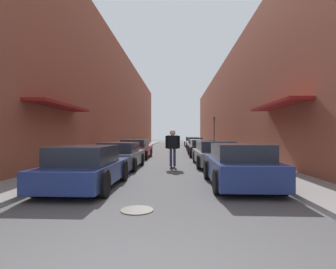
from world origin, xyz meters
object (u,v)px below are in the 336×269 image
parked_car_left_0 (86,168)px  parked_car_right_4 (195,143)px  skateboarder (173,144)px  traffic_light (214,129)px  parked_car_left_2 (136,149)px  parked_car_right_3 (198,146)px  parked_car_right_0 (239,166)px  parked_car_right_5 (192,142)px  manhole_cover (137,210)px  parked_car_right_2 (202,148)px  parked_car_right_1 (214,154)px  parked_car_left_1 (120,156)px

parked_car_left_0 → parked_car_right_4: bearing=78.0°
skateboarder → traffic_light: 19.30m
parked_car_left_0 → parked_car_left_2: 9.99m
parked_car_left_0 → parked_car_right_4: 22.76m
parked_car_right_3 → traffic_light: traffic_light is taller
parked_car_left_0 → parked_car_right_0: (4.68, 0.46, 0.02)m
parked_car_right_3 → parked_car_right_5: parked_car_right_5 is taller
parked_car_right_5 → traffic_light: bearing=-57.7°
parked_car_left_2 → parked_car_right_3: parked_car_left_2 is taller
parked_car_left_0 → manhole_cover: bearing=-49.7°
parked_car_left_0 → manhole_cover: parked_car_left_0 is taller
skateboarder → parked_car_right_4: bearing=82.7°
parked_car_right_0 → parked_car_right_3: parked_car_right_0 is taller
parked_car_right_0 → parked_car_right_2: (-0.11, 11.40, -0.04)m
parked_car_left_2 → manhole_cover: size_ratio=6.36×
manhole_cover → parked_car_right_1: bearing=71.2°
parked_car_right_5 → parked_car_right_1: bearing=-90.1°
parked_car_left_2 → manhole_cover: (1.99, -12.22, -0.61)m
parked_car_right_0 → parked_car_right_5: bearing=90.0°
parked_car_left_2 → parked_car_right_5: (4.78, 17.56, 0.01)m
parked_car_right_1 → parked_car_right_3: parked_car_right_1 is taller
parked_car_right_4 → parked_car_left_0: bearing=-102.0°
skateboarder → manhole_cover: 7.34m
parked_car_left_1 → skateboarder: bearing=8.0°
parked_car_right_3 → parked_car_right_5: size_ratio=0.98×
parked_car_left_1 → parked_car_right_3: parked_car_left_1 is taller
parked_car_left_2 → parked_car_right_4: bearing=68.5°
traffic_light → parked_car_right_2: bearing=-102.1°
parked_car_right_1 → parked_car_right_5: size_ratio=1.02×
skateboarder → parked_car_left_0: bearing=-116.8°
parked_car_right_4 → skateboarder: bearing=-97.3°
parked_car_right_2 → parked_car_right_3: parked_car_right_2 is taller
parked_car_left_1 → parked_car_right_3: 13.22m
parked_car_right_0 → parked_car_right_2: 11.40m
manhole_cover → parked_car_right_2: bearing=79.2°
parked_car_right_0 → parked_car_right_4: size_ratio=0.93×
parked_car_right_1 → parked_car_right_2: (-0.07, 6.03, -0.01)m
parked_car_left_1 → skateboarder: 2.58m
parked_car_right_3 → traffic_light: size_ratio=1.28×
parked_car_left_1 → parked_car_right_2: 8.54m
parked_car_left_0 → parked_car_right_2: (4.58, 11.86, -0.01)m
parked_car_right_0 → manhole_cover: 3.93m
parked_car_right_2 → parked_car_right_4: parked_car_right_4 is taller
parked_car_right_5 → traffic_light: 4.87m
parked_car_right_2 → parked_car_right_5: size_ratio=0.95×
parked_car_right_1 → skateboarder: skateboarder is taller
parked_car_right_2 → parked_car_left_0: bearing=-111.1°
parked_car_right_5 → skateboarder: 22.67m
parked_car_left_2 → skateboarder: (2.61, -5.00, 0.52)m
parked_car_left_1 → parked_car_left_2: parked_car_left_2 is taller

